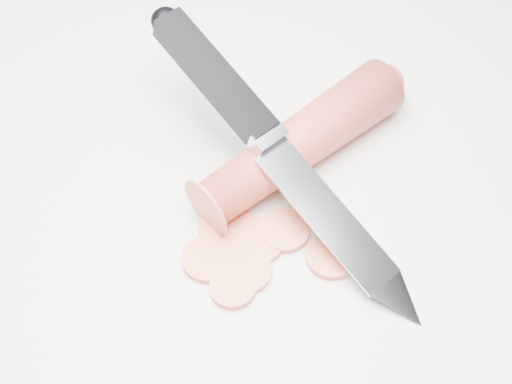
# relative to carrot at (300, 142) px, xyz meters

# --- Properties ---
(ground) EXTENTS (2.40, 2.40, 0.00)m
(ground) POSITION_rel_carrot_xyz_m (-0.01, -0.04, -0.02)
(ground) COLOR silver
(ground) RESTS_ON ground
(carrot) EXTENTS (0.13, 0.17, 0.04)m
(carrot) POSITION_rel_carrot_xyz_m (0.00, 0.00, 0.00)
(carrot) COLOR #BA392B
(carrot) RESTS_ON ground
(carrot_slice_0) EXTENTS (0.04, 0.04, 0.01)m
(carrot_slice_0) POSITION_rel_carrot_xyz_m (-0.04, -0.07, -0.02)
(carrot_slice_0) COLOR #DA6742
(carrot_slice_0) RESTS_ON ground
(carrot_slice_1) EXTENTS (0.03, 0.03, 0.01)m
(carrot_slice_1) POSITION_rel_carrot_xyz_m (-0.02, -0.12, -0.02)
(carrot_slice_1) COLOR #DA6742
(carrot_slice_1) RESTS_ON ground
(carrot_slice_2) EXTENTS (0.04, 0.04, 0.01)m
(carrot_slice_2) POSITION_rel_carrot_xyz_m (0.01, -0.07, -0.02)
(carrot_slice_2) COLOR #DA6742
(carrot_slice_2) RESTS_ON ground
(carrot_slice_3) EXTENTS (0.04, 0.04, 0.01)m
(carrot_slice_3) POSITION_rel_carrot_xyz_m (-0.01, -0.11, -0.02)
(carrot_slice_3) COLOR #DA6742
(carrot_slice_3) RESTS_ON ground
(carrot_slice_4) EXTENTS (0.04, 0.04, 0.01)m
(carrot_slice_4) POSITION_rel_carrot_xyz_m (0.04, -0.08, -0.02)
(carrot_slice_4) COLOR #DA6742
(carrot_slice_4) RESTS_ON ground
(carrot_slice_5) EXTENTS (0.04, 0.04, 0.01)m
(carrot_slice_5) POSITION_rel_carrot_xyz_m (-0.01, -0.08, -0.02)
(carrot_slice_5) COLOR #DA6742
(carrot_slice_5) RESTS_ON ground
(carrot_slice_6) EXTENTS (0.04, 0.04, 0.01)m
(carrot_slice_6) POSITION_rel_carrot_xyz_m (-0.04, -0.10, -0.02)
(carrot_slice_6) COLOR #DA6742
(carrot_slice_6) RESTS_ON ground
(kitchen_knife) EXTENTS (0.26, 0.18, 0.09)m
(kitchen_knife) POSITION_rel_carrot_xyz_m (-0.01, -0.03, 0.02)
(kitchen_knife) COLOR silver
(kitchen_knife) RESTS_ON ground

